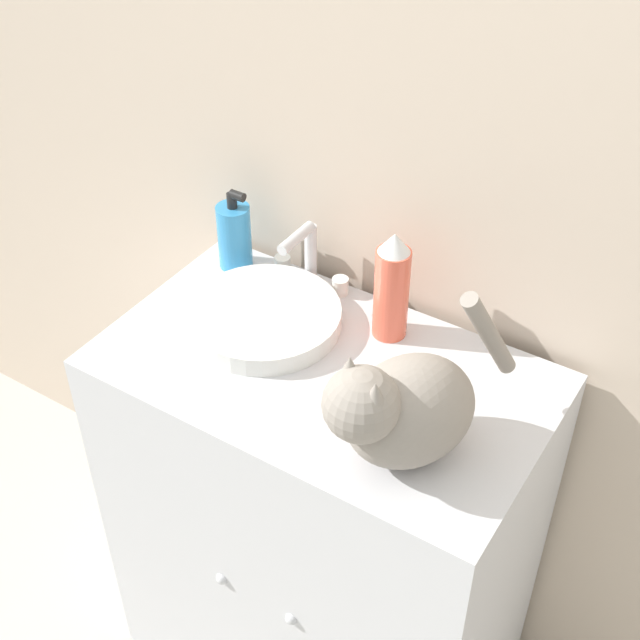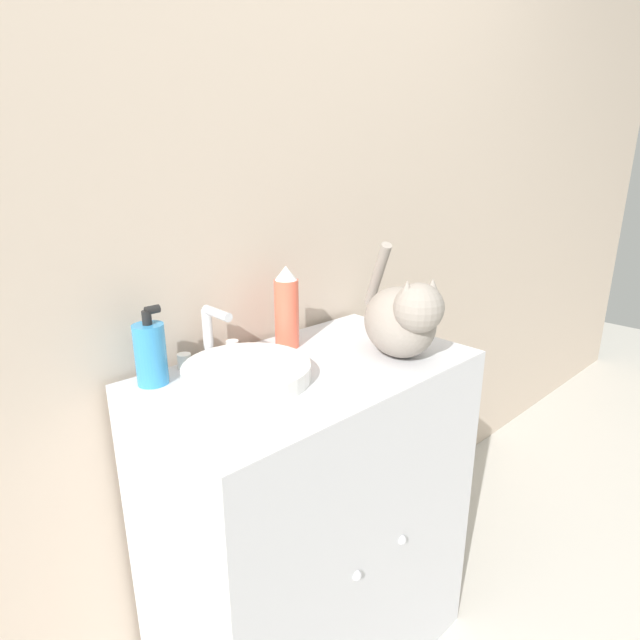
% 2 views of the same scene
% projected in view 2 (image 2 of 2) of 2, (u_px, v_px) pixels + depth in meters
% --- Properties ---
extents(wall_back, '(6.00, 0.05, 2.50)m').
position_uv_depth(wall_back, '(237.00, 201.00, 1.26)').
color(wall_back, '#C6B29E').
rests_on(wall_back, ground_plane).
extents(vanity_cabinet, '(0.79, 0.48, 0.88)m').
position_uv_depth(vanity_cabinet, '(312.00, 522.00, 1.31)').
color(vanity_cabinet, silver).
rests_on(vanity_cabinet, ground_plane).
extents(sink_basin, '(0.28, 0.28, 0.04)m').
position_uv_depth(sink_basin, '(247.00, 372.00, 1.10)').
color(sink_basin, white).
rests_on(sink_basin, vanity_cabinet).
extents(faucet, '(0.17, 0.11, 0.14)m').
position_uv_depth(faucet, '(210.00, 337.00, 1.19)').
color(faucet, silver).
rests_on(faucet, vanity_cabinet).
extents(cat, '(0.24, 0.35, 0.27)m').
position_uv_depth(cat, '(403.00, 318.00, 1.21)').
color(cat, gray).
rests_on(cat, vanity_cabinet).
extents(soap_bottle, '(0.07, 0.07, 0.17)m').
position_uv_depth(soap_bottle, '(151.00, 353.00, 1.07)').
color(soap_bottle, '#338CCC').
rests_on(soap_bottle, vanity_cabinet).
extents(spray_bottle, '(0.06, 0.06, 0.21)m').
position_uv_depth(spray_bottle, '(287.00, 308.00, 1.28)').
color(spray_bottle, '#EF6047').
rests_on(spray_bottle, vanity_cabinet).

